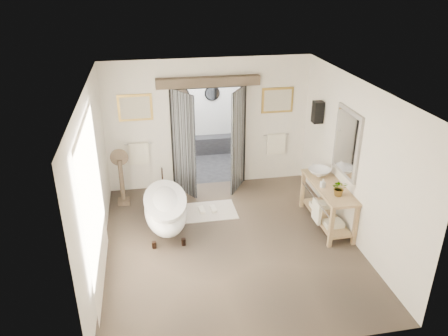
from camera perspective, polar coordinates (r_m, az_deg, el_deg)
The scene contains 13 objects.
ground_plane at distance 8.11m, azimuth 0.78°, elevation -9.81°, with size 5.00×5.00×0.00m, color brown.
room_shell at distance 7.10m, azimuth 0.77°, elevation 2.03°, with size 4.52×5.02×2.91m.
shower_room at distance 11.24m, azimuth -3.15°, elevation 5.57°, with size 2.22×2.01×2.51m.
back_wall_dressing at distance 9.46m, azimuth -1.89°, elevation 6.03°, with size 3.82×0.75×2.52m.
clawfoot_tub at distance 8.40m, azimuth -7.64°, elevation -5.25°, with size 0.81×1.80×0.88m.
vanity at distance 8.62m, azimuth 13.26°, elevation -4.32°, with size 0.57×1.60×0.85m.
pedestal_mirror at distance 9.38m, azimuth -13.22°, elevation -1.61°, with size 0.37×0.24×1.25m.
rug at distance 9.07m, azimuth -2.28°, elevation -5.68°, with size 1.20×0.80×0.01m, color beige.
slippers at distance 9.08m, azimuth -2.16°, elevation -5.41°, with size 0.37×0.27×0.05m.
basin at distance 8.78m, azimuth 12.34°, elevation -0.57°, with size 0.45×0.45×0.15m, color white.
plant at distance 8.09m, azimuth 14.85°, elevation -2.55°, with size 0.27×0.24×0.30m, color gray.
soap_bottle_a at distance 8.35m, azimuth 12.79°, elevation -1.94°, with size 0.08×0.08×0.17m, color gray.
soap_bottle_b at distance 8.96m, azimuth 11.52°, elevation 0.08°, with size 0.13×0.13×0.17m, color gray.
Camera 1 is at (-1.31, -6.54, 4.62)m, focal length 35.00 mm.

